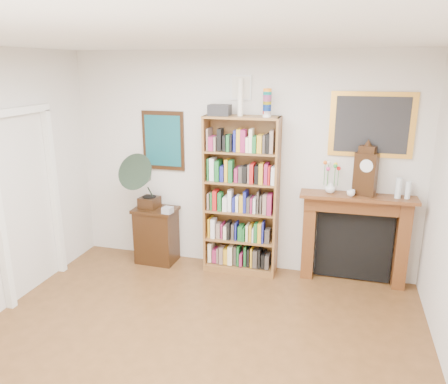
% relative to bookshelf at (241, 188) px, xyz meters
% --- Properties ---
extents(room, '(4.51, 5.01, 2.81)m').
position_rel_bookshelf_xyz_m(room, '(-0.05, -2.31, 0.27)').
color(room, '#543619').
rests_on(room, ground).
extents(door_casing, '(0.08, 1.02, 2.17)m').
position_rel_bookshelf_xyz_m(door_casing, '(-2.26, -1.11, 0.13)').
color(door_casing, white).
rests_on(door_casing, left_wall).
extents(teal_poster, '(0.58, 0.04, 0.78)m').
position_rel_bookshelf_xyz_m(teal_poster, '(-1.10, 0.17, 0.52)').
color(teal_poster, black).
rests_on(teal_poster, back_wall).
extents(small_picture, '(0.26, 0.04, 0.30)m').
position_rel_bookshelf_xyz_m(small_picture, '(-0.05, 0.17, 1.22)').
color(small_picture, white).
rests_on(small_picture, back_wall).
extents(gilt_painting, '(0.95, 0.04, 0.75)m').
position_rel_bookshelf_xyz_m(gilt_painting, '(1.50, 0.17, 0.82)').
color(gilt_painting, gold).
rests_on(gilt_painting, back_wall).
extents(bookshelf, '(0.94, 0.35, 2.33)m').
position_rel_bookshelf_xyz_m(bookshelf, '(0.00, 0.00, 0.00)').
color(bookshelf, brown).
rests_on(bookshelf, floor).
extents(side_cabinet, '(0.57, 0.42, 0.77)m').
position_rel_bookshelf_xyz_m(side_cabinet, '(-1.17, -0.04, -0.75)').
color(side_cabinet, black).
rests_on(side_cabinet, floor).
extents(fireplace, '(1.35, 0.36, 1.14)m').
position_rel_bookshelf_xyz_m(fireplace, '(1.41, 0.09, -0.46)').
color(fireplace, '#4C2611').
rests_on(fireplace, floor).
extents(gramophone, '(0.54, 0.64, 0.78)m').
position_rel_bookshelf_xyz_m(gramophone, '(-1.26, -0.16, 0.07)').
color(gramophone, black).
rests_on(gramophone, side_cabinet).
extents(cd_stack, '(0.14, 0.14, 0.08)m').
position_rel_bookshelf_xyz_m(cd_stack, '(-0.93, -0.17, -0.33)').
color(cd_stack, silver).
rests_on(cd_stack, side_cabinet).
extents(mantel_clock, '(0.28, 0.21, 0.59)m').
position_rel_bookshelf_xyz_m(mantel_clock, '(1.47, 0.06, 0.29)').
color(mantel_clock, black).
rests_on(mantel_clock, fireplace).
extents(flower_vase, '(0.17, 0.17, 0.14)m').
position_rel_bookshelf_xyz_m(flower_vase, '(1.09, 0.05, 0.07)').
color(flower_vase, silver).
rests_on(flower_vase, fireplace).
extents(teacup, '(0.12, 0.12, 0.08)m').
position_rel_bookshelf_xyz_m(teacup, '(1.33, -0.03, 0.04)').
color(teacup, white).
rests_on(teacup, fireplace).
extents(bottle_left, '(0.07, 0.07, 0.24)m').
position_rel_bookshelf_xyz_m(bottle_left, '(1.85, 0.03, 0.12)').
color(bottle_left, silver).
rests_on(bottle_left, fireplace).
extents(bottle_right, '(0.06, 0.06, 0.20)m').
position_rel_bookshelf_xyz_m(bottle_right, '(1.95, 0.04, 0.10)').
color(bottle_right, silver).
rests_on(bottle_right, fireplace).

